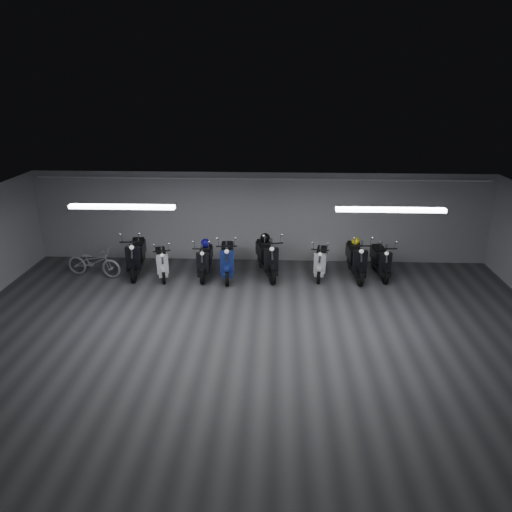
{
  "coord_description": "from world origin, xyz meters",
  "views": [
    {
      "loc": [
        0.5,
        -9.6,
        5.52
      ],
      "look_at": [
        -0.04,
        2.5,
        1.05
      ],
      "focal_mm": 34.38,
      "sensor_mm": 36.0,
      "label": 1
    }
  ],
  "objects_px": {
    "scooter_6": "(321,256)",
    "bicycle": "(93,259)",
    "scooter_3": "(205,255)",
    "helmet_0": "(356,241)",
    "scooter_1": "(136,250)",
    "helmet_1": "(205,243)",
    "scooter_4": "(227,254)",
    "scooter_8": "(381,255)",
    "scooter_5": "(267,251)",
    "scooter_2": "(161,257)",
    "helmet_2": "(265,238)",
    "scooter_7": "(357,253)"
  },
  "relations": [
    {
      "from": "scooter_1",
      "to": "scooter_6",
      "type": "relative_size",
      "value": 1.2
    },
    {
      "from": "scooter_2",
      "to": "helmet_0",
      "type": "xyz_separation_m",
      "value": [
        5.6,
        0.51,
        0.41
      ]
    },
    {
      "from": "helmet_0",
      "to": "helmet_1",
      "type": "xyz_separation_m",
      "value": [
        -4.36,
        -0.16,
        -0.08
      ]
    },
    {
      "from": "scooter_8",
      "to": "scooter_3",
      "type": "bearing_deg",
      "value": 178.67
    },
    {
      "from": "scooter_4",
      "to": "scooter_8",
      "type": "distance_m",
      "value": 4.44
    },
    {
      "from": "scooter_5",
      "to": "scooter_7",
      "type": "height_order",
      "value": "scooter_5"
    },
    {
      "from": "scooter_5",
      "to": "bicycle",
      "type": "bearing_deg",
      "value": 168.79
    },
    {
      "from": "scooter_4",
      "to": "helmet_1",
      "type": "xyz_separation_m",
      "value": [
        -0.66,
        0.26,
        0.22
      ]
    },
    {
      "from": "scooter_4",
      "to": "bicycle",
      "type": "height_order",
      "value": "scooter_4"
    },
    {
      "from": "helmet_1",
      "to": "helmet_2",
      "type": "xyz_separation_m",
      "value": [
        1.73,
        0.16,
        0.13
      ]
    },
    {
      "from": "scooter_5",
      "to": "scooter_8",
      "type": "distance_m",
      "value": 3.3
    },
    {
      "from": "scooter_6",
      "to": "scooter_2",
      "type": "bearing_deg",
      "value": -167.57
    },
    {
      "from": "helmet_2",
      "to": "scooter_6",
      "type": "bearing_deg",
      "value": -8.89
    },
    {
      "from": "scooter_6",
      "to": "helmet_1",
      "type": "height_order",
      "value": "scooter_6"
    },
    {
      "from": "helmet_0",
      "to": "scooter_1",
      "type": "bearing_deg",
      "value": -177.32
    },
    {
      "from": "scooter_6",
      "to": "scooter_7",
      "type": "xyz_separation_m",
      "value": [
        1.01,
        -0.02,
        0.1
      ]
    },
    {
      "from": "scooter_8",
      "to": "helmet_1",
      "type": "distance_m",
      "value": 5.1
    },
    {
      "from": "scooter_8",
      "to": "bicycle",
      "type": "relative_size",
      "value": 1.05
    },
    {
      "from": "scooter_3",
      "to": "helmet_0",
      "type": "height_order",
      "value": "scooter_3"
    },
    {
      "from": "scooter_4",
      "to": "scooter_6",
      "type": "relative_size",
      "value": 1.16
    },
    {
      "from": "scooter_3",
      "to": "scooter_5",
      "type": "bearing_deg",
      "value": 3.74
    },
    {
      "from": "scooter_4",
      "to": "helmet_2",
      "type": "height_order",
      "value": "scooter_4"
    },
    {
      "from": "scooter_2",
      "to": "scooter_3",
      "type": "xyz_separation_m",
      "value": [
        1.25,
        0.1,
        0.04
      ]
    },
    {
      "from": "scooter_4",
      "to": "scooter_3",
      "type": "bearing_deg",
      "value": 173.13
    },
    {
      "from": "scooter_2",
      "to": "helmet_0",
      "type": "relative_size",
      "value": 7.11
    },
    {
      "from": "scooter_7",
      "to": "helmet_0",
      "type": "xyz_separation_m",
      "value": [
        -0.01,
        0.27,
        0.29
      ]
    },
    {
      "from": "scooter_3",
      "to": "bicycle",
      "type": "relative_size",
      "value": 1.04
    },
    {
      "from": "scooter_7",
      "to": "helmet_0",
      "type": "bearing_deg",
      "value": 90.0
    },
    {
      "from": "scooter_3",
      "to": "scooter_8",
      "type": "relative_size",
      "value": 1.0
    },
    {
      "from": "scooter_6",
      "to": "bicycle",
      "type": "xyz_separation_m",
      "value": [
        -6.59,
        -0.28,
        -0.08
      ]
    },
    {
      "from": "helmet_1",
      "to": "bicycle",
      "type": "bearing_deg",
      "value": -173.4
    },
    {
      "from": "scooter_2",
      "to": "scooter_8",
      "type": "distance_m",
      "value": 6.35
    },
    {
      "from": "scooter_1",
      "to": "helmet_1",
      "type": "height_order",
      "value": "scooter_1"
    },
    {
      "from": "scooter_1",
      "to": "bicycle",
      "type": "bearing_deg",
      "value": -175.48
    },
    {
      "from": "helmet_0",
      "to": "helmet_2",
      "type": "relative_size",
      "value": 0.79
    },
    {
      "from": "scooter_5",
      "to": "helmet_1",
      "type": "relative_size",
      "value": 7.37
    },
    {
      "from": "scooter_4",
      "to": "bicycle",
      "type": "xyz_separation_m",
      "value": [
        -3.89,
        -0.11,
        -0.18
      ]
    },
    {
      "from": "scooter_1",
      "to": "scooter_3",
      "type": "xyz_separation_m",
      "value": [
        2.04,
        -0.1,
        -0.1
      ]
    },
    {
      "from": "helmet_0",
      "to": "scooter_7",
      "type": "bearing_deg",
      "value": -87.1
    },
    {
      "from": "scooter_2",
      "to": "helmet_0",
      "type": "bearing_deg",
      "value": -11.7
    },
    {
      "from": "scooter_5",
      "to": "scooter_7",
      "type": "xyz_separation_m",
      "value": [
        2.57,
        -0.0,
        -0.02
      ]
    },
    {
      "from": "scooter_1",
      "to": "scooter_2",
      "type": "relative_size",
      "value": 1.23
    },
    {
      "from": "bicycle",
      "to": "scooter_8",
      "type": "bearing_deg",
      "value": -76.72
    },
    {
      "from": "scooter_6",
      "to": "helmet_1",
      "type": "distance_m",
      "value": 3.38
    },
    {
      "from": "scooter_8",
      "to": "helmet_1",
      "type": "xyz_separation_m",
      "value": [
        -5.09,
        0.02,
        0.29
      ]
    },
    {
      "from": "scooter_2",
      "to": "helmet_2",
      "type": "xyz_separation_m",
      "value": [
        2.98,
        0.51,
        0.46
      ]
    },
    {
      "from": "scooter_1",
      "to": "helmet_1",
      "type": "xyz_separation_m",
      "value": [
        2.04,
        0.14,
        0.19
      ]
    },
    {
      "from": "scooter_6",
      "to": "helmet_2",
      "type": "relative_size",
      "value": 5.73
    },
    {
      "from": "helmet_2",
      "to": "bicycle",
      "type": "bearing_deg",
      "value": -173.81
    },
    {
      "from": "scooter_8",
      "to": "bicycle",
      "type": "bearing_deg",
      "value": 178.62
    }
  ]
}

